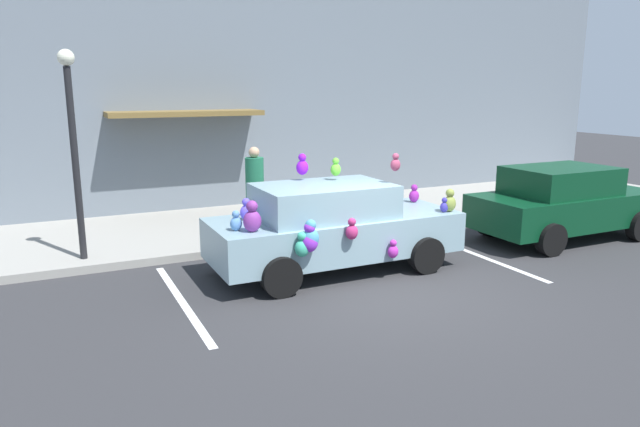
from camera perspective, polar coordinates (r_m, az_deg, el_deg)
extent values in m
plane|color=#2D2D30|center=(9.26, 6.82, -7.68)|extent=(60.00, 60.00, 0.00)
cube|color=gray|center=(13.55, -4.52, -0.83)|extent=(24.00, 4.00, 0.15)
cube|color=slate|center=(15.22, -7.72, 12.41)|extent=(24.00, 0.30, 6.40)
cube|color=brown|center=(14.28, -13.13, 9.60)|extent=(3.60, 1.10, 0.12)
cube|color=silver|center=(11.54, 15.27, -3.97)|extent=(0.12, 3.60, 0.01)
cube|color=silver|center=(9.06, -13.47, -8.41)|extent=(0.12, 3.60, 0.01)
cube|color=#7F9EA9|center=(10.09, 1.47, -2.08)|extent=(4.35, 1.68, 0.68)
cube|color=#7F9EA9|center=(9.86, 0.37, 1.27)|extent=(2.26, 1.47, 0.56)
cylinder|color=black|center=(11.52, 5.55, -1.97)|extent=(0.64, 0.22, 0.64)
cylinder|color=black|center=(10.18, 10.42, -4.06)|extent=(0.64, 0.22, 0.64)
cylinder|color=black|center=(10.43, -7.28, -3.55)|extent=(0.64, 0.22, 0.64)
cylinder|color=black|center=(8.92, -3.85, -6.24)|extent=(0.64, 0.22, 0.64)
ellipsoid|color=#5E4CE7|center=(9.72, -7.27, 0.10)|extent=(0.22, 0.18, 0.26)
sphere|color=#5E4CE7|center=(9.69, -7.30, 1.12)|extent=(0.14, 0.14, 0.14)
ellipsoid|color=#902393|center=(11.29, 9.26, 1.71)|extent=(0.20, 0.17, 0.24)
sphere|color=#902393|center=(11.26, 9.29, 2.53)|extent=(0.13, 0.13, 0.13)
ellipsoid|color=#578ACB|center=(9.03, -8.28, -1.01)|extent=(0.19, 0.15, 0.22)
sphere|color=#578ACB|center=(8.99, -8.31, -0.07)|extent=(0.12, 0.12, 0.12)
ellipsoid|color=teal|center=(8.83, -0.92, -2.51)|extent=(0.27, 0.22, 0.31)
sphere|color=teal|center=(8.78, -0.93, -1.15)|extent=(0.17, 0.17, 0.17)
ellipsoid|color=#7F318C|center=(8.91, -6.69, -0.75)|extent=(0.29, 0.23, 0.34)
sphere|color=#7F318C|center=(8.86, -6.73, 0.71)|extent=(0.18, 0.18, 0.18)
ellipsoid|color=olive|center=(10.55, 12.65, 0.94)|extent=(0.24, 0.20, 0.28)
sphere|color=olive|center=(10.52, 12.70, 1.98)|extent=(0.15, 0.15, 0.15)
ellipsoid|color=#9030DC|center=(8.83, -1.03, -2.81)|extent=(0.27, 0.22, 0.32)
sphere|color=#9030DC|center=(8.77, -1.04, -1.41)|extent=(0.17, 0.17, 0.17)
ellipsoid|color=#8416DA|center=(10.22, -1.76, 4.55)|extent=(0.22, 0.18, 0.26)
sphere|color=#8416DA|center=(10.20, -1.76, 5.55)|extent=(0.14, 0.14, 0.14)
ellipsoid|color=#E22992|center=(10.99, 7.63, 1.48)|extent=(0.21, 0.17, 0.24)
sphere|color=#E22992|center=(10.96, 7.65, 2.34)|extent=(0.13, 0.13, 0.13)
ellipsoid|color=#AA2BA2|center=(9.67, 7.22, -3.76)|extent=(0.18, 0.15, 0.22)
sphere|color=#AA2BA2|center=(9.63, 7.24, -2.90)|extent=(0.12, 0.12, 0.12)
ellipsoid|color=#903753|center=(9.99, 7.45, 4.77)|extent=(0.18, 0.15, 0.21)
sphere|color=#903753|center=(9.98, 7.47, 5.60)|extent=(0.11, 0.11, 0.11)
ellipsoid|color=#3AAF8D|center=(8.82, -1.77, -3.44)|extent=(0.23, 0.19, 0.27)
sphere|color=#3AAF8D|center=(8.77, -1.78, -2.26)|extent=(0.15, 0.15, 0.15)
ellipsoid|color=#AC2964|center=(9.16, 3.15, -1.85)|extent=(0.20, 0.17, 0.24)
sphere|color=#AC2964|center=(9.12, 3.17, -0.84)|extent=(0.13, 0.13, 0.13)
ellipsoid|color=#A63A2A|center=(10.09, 7.29, 0.67)|extent=(0.25, 0.20, 0.30)
sphere|color=#A63A2A|center=(10.05, 7.32, 1.80)|extent=(0.16, 0.16, 0.16)
ellipsoid|color=#37309E|center=(10.49, 12.14, 0.61)|extent=(0.15, 0.13, 0.18)
sphere|color=#37309E|center=(10.46, 12.17, 1.29)|extent=(0.10, 0.10, 0.10)
ellipsoid|color=#64CD34|center=(10.25, 1.56, 4.35)|extent=(0.19, 0.15, 0.22)
sphere|color=#64CD34|center=(10.23, 1.56, 5.19)|extent=(0.12, 0.12, 0.12)
cube|color=#0A381E|center=(13.26, 23.00, 0.44)|extent=(4.09, 1.69, 0.68)
cube|color=#0A381E|center=(13.01, 22.63, 3.03)|extent=(2.13, 1.49, 0.56)
cylinder|color=black|center=(14.81, 23.74, 0.25)|extent=(0.64, 0.22, 0.64)
cylinder|color=black|center=(13.80, 29.00, -1.09)|extent=(0.64, 0.22, 0.64)
cylinder|color=black|center=(13.02, 16.40, -0.75)|extent=(0.64, 0.22, 0.64)
cylinder|color=black|center=(11.86, 21.82, -2.40)|extent=(0.64, 0.22, 0.64)
ellipsoid|color=#9E723D|center=(12.16, -2.49, -0.96)|extent=(0.34, 0.28, 0.42)
sphere|color=#9E723D|center=(12.09, -2.51, 0.42)|extent=(0.24, 0.24, 0.24)
sphere|color=#9E723D|center=(12.04, -2.88, 0.77)|extent=(0.10, 0.10, 0.10)
sphere|color=#9E723D|center=(12.11, -2.15, 0.84)|extent=(0.10, 0.10, 0.10)
cylinder|color=black|center=(10.91, -22.95, 4.36)|extent=(0.12, 0.12, 3.35)
sphere|color=#EAEACC|center=(10.84, -23.77, 13.90)|extent=(0.28, 0.28, 0.28)
cylinder|color=#1F6947|center=(11.86, -6.41, 1.60)|extent=(0.37, 0.37, 1.62)
sphere|color=tan|center=(11.72, -6.52, 6.02)|extent=(0.22, 0.22, 0.22)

